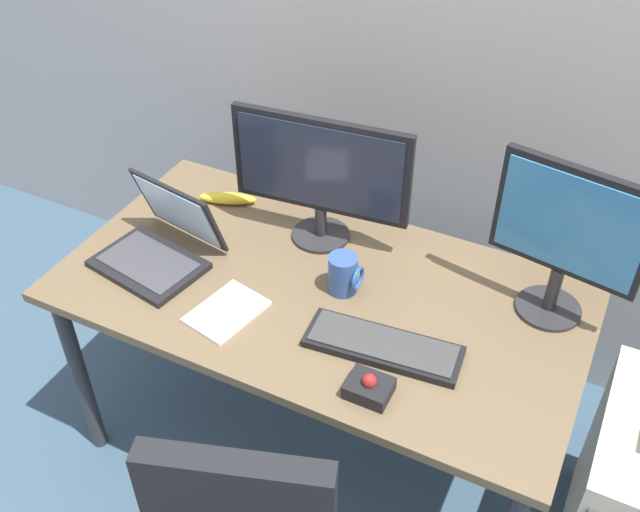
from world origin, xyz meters
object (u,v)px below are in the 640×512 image
object	(u,v)px
monitor_main	(321,173)
banana	(228,198)
keyboard	(383,346)
monitor_side	(568,234)
coffee_mug	(344,274)
laptop	(159,245)
paper_notepad	(227,312)
trackball_mouse	(369,387)

from	to	relation	value
monitor_main	banana	world-z (taller)	monitor_main
keyboard	monitor_side	bearing A→B (deg)	44.19
monitor_side	banana	size ratio (longest dim) A/B	2.42
coffee_mug	banana	bearing A→B (deg)	157.60
keyboard	banana	xyz separation A→B (m)	(-0.71, 0.38, 0.01)
monitor_main	coffee_mug	bearing A→B (deg)	-48.56
monitor_side	banana	bearing A→B (deg)	177.92
laptop	banana	size ratio (longest dim) A/B	1.87
laptop	paper_notepad	size ratio (longest dim) A/B	1.71
trackball_mouse	paper_notepad	distance (m)	0.47
monitor_side	paper_notepad	world-z (taller)	monitor_side
banana	keyboard	bearing A→B (deg)	-28.03
monitor_side	keyboard	distance (m)	0.55
monitor_side	banana	world-z (taller)	monitor_side
banana	trackball_mouse	bearing A→B (deg)	-35.71
trackball_mouse	keyboard	bearing A→B (deg)	99.58
keyboard	trackball_mouse	world-z (taller)	trackball_mouse
trackball_mouse	banana	distance (m)	0.91
coffee_mug	paper_notepad	bearing A→B (deg)	-136.99
monitor_side	laptop	world-z (taller)	monitor_side
monitor_side	trackball_mouse	world-z (taller)	monitor_side
keyboard	laptop	size ratio (longest dim) A/B	1.18
keyboard	coffee_mug	size ratio (longest dim) A/B	3.56
monitor_main	banana	bearing A→B (deg)	176.07
keyboard	laptop	xyz separation A→B (m)	(-0.74, 0.05, 0.04)
coffee_mug	trackball_mouse	bearing A→B (deg)	-55.60
monitor_main	trackball_mouse	xyz separation A→B (m)	(0.38, -0.51, -0.21)
laptop	banana	distance (m)	0.33
laptop	trackball_mouse	bearing A→B (deg)	-14.60
paper_notepad	banana	size ratio (longest dim) A/B	1.09
banana	monitor_main	bearing A→B (deg)	-3.93
keyboard	banana	world-z (taller)	banana
trackball_mouse	monitor_side	bearing A→B (deg)	56.56
monitor_side	keyboard	xyz separation A→B (m)	(-0.35, -0.34, -0.25)
paper_notepad	banana	xyz separation A→B (m)	(-0.28, 0.45, 0.01)
monitor_main	monitor_side	xyz separation A→B (m)	(0.71, -0.01, 0.03)
keyboard	coffee_mug	bearing A→B (deg)	139.23
monitor_main	paper_notepad	world-z (taller)	monitor_main
coffee_mug	monitor_side	bearing A→B (deg)	18.08
monitor_side	laptop	xyz separation A→B (m)	(-1.09, -0.29, -0.21)
keyboard	paper_notepad	size ratio (longest dim) A/B	2.03
monitor_side	trackball_mouse	distance (m)	0.64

